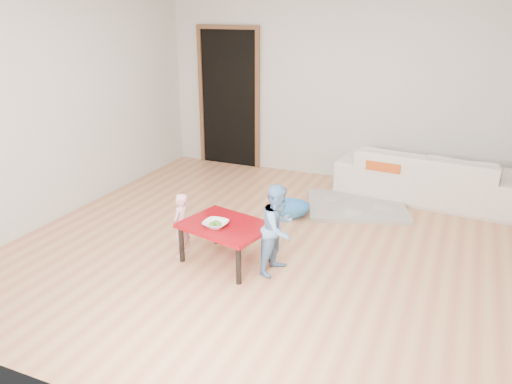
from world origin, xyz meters
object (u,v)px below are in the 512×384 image
Objects in this scene: red_table at (226,243)px; bowl at (216,224)px; sofa at (427,175)px; child_blue at (278,229)px; basin at (291,210)px; child_pink at (181,225)px.

red_table is 3.53× the size of bowl.
bowl is at bearing 63.56° from sofa.
child_blue reaches higher than sofa.
sofa is at bearing 57.95° from red_table.
sofa is 1.88m from basin.
sofa is at bearing 40.44° from basin.
basin is at bearing 82.16° from red_table.
child_blue is at bearing 72.27° from sofa.
sofa is 3.34m from child_pink.
sofa is 2.75m from child_blue.
child_pink is at bearing 57.14° from sofa.
child_blue is (-1.08, -2.52, 0.11)m from sofa.
bowl is 1.52m from basin.
bowl is at bearing 78.85° from child_pink.
bowl reaches higher than basin.
basin is at bearing 25.41° from child_blue.
red_table is at bearing -97.84° from basin.
sofa is at bearing 58.04° from bowl.
child_pink is at bearing 106.79° from child_blue.
sofa is 3.14m from bowl.
red_table is (-1.61, -2.56, -0.12)m from sofa.
red_table is 0.49m from child_pink.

